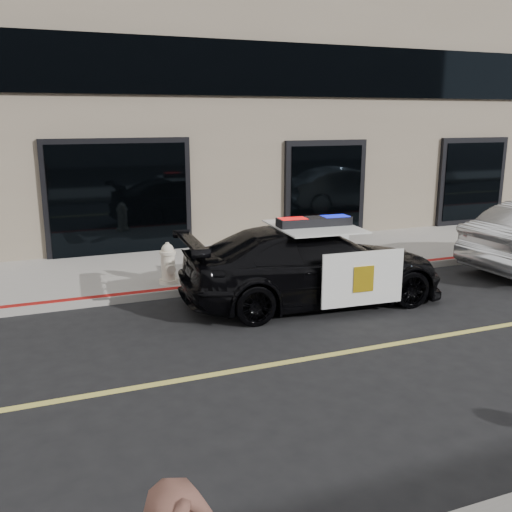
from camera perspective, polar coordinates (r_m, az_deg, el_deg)
name	(u,v)px	position (r m, az deg, el deg)	size (l,w,h in m)	color
ground	(274,365)	(8.06, 1.80, -10.80)	(120.00, 120.00, 0.00)	black
sidewalk_n	(180,268)	(12.75, -7.58, -1.24)	(60.00, 3.50, 0.15)	gray
building_n	(127,20)	(17.67, -12.74, 22.07)	(60.00, 7.00, 12.00)	#756856
police_car	(313,265)	(10.48, 5.75, -0.86)	(2.59, 5.13, 1.60)	black
fire_hydrant	(168,264)	(11.30, -8.77, -0.84)	(0.37, 0.52, 0.82)	beige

